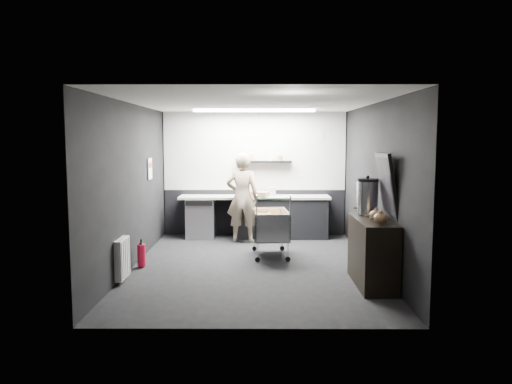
{
  "coord_description": "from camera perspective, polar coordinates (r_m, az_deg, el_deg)",
  "views": [
    {
      "loc": [
        0.09,
        -8.14,
        2.13
      ],
      "look_at": [
        0.04,
        0.4,
        1.2
      ],
      "focal_mm": 35.0,
      "sensor_mm": 36.0,
      "label": 1
    }
  ],
  "objects": [
    {
      "name": "white_container",
      "position": [
        10.58,
        -0.72,
        -0.08
      ],
      "size": [
        0.19,
        0.16,
        0.15
      ],
      "primitive_type": "cube",
      "rotation": [
        0.0,
        0.0,
        -0.19
      ],
      "color": "silver",
      "rests_on": "prep_counter"
    },
    {
      "name": "floating_shelf",
      "position": [
        10.78,
        0.9,
        3.47
      ],
      "size": [
        1.2,
        0.22,
        0.04
      ],
      "primitive_type": "cube",
      "color": "black",
      "rests_on": "wall_back"
    },
    {
      "name": "ceiling_strip",
      "position": [
        10.01,
        -0.21,
        9.28
      ],
      "size": [
        2.4,
        0.2,
        0.04
      ],
      "primitive_type": "cube",
      "color": "white",
      "rests_on": "ceiling"
    },
    {
      "name": "wall_front",
      "position": [
        5.45,
        -0.62,
        -2.06
      ],
      "size": [
        5.5,
        0.0,
        5.5
      ],
      "primitive_type": "plane",
      "rotation": [
        -1.57,
        0.0,
        0.0
      ],
      "color": "black",
      "rests_on": "floor"
    },
    {
      "name": "cardboard_box",
      "position": [
        10.58,
        0.08,
        -0.2
      ],
      "size": [
        0.65,
        0.57,
        0.11
      ],
      "primitive_type": "cube",
      "rotation": [
        0.0,
        0.0,
        -0.37
      ],
      "color": "#A67C58",
      "rests_on": "prep_counter"
    },
    {
      "name": "poster_red_band",
      "position": [
        9.68,
        -12.02,
        3.03
      ],
      "size": [
        0.02,
        0.22,
        0.1
      ],
      "primitive_type": "cube",
      "color": "red",
      "rests_on": "poster"
    },
    {
      "name": "floor",
      "position": [
        8.42,
        -0.31,
        -8.47
      ],
      "size": [
        5.5,
        5.5,
        0.0
      ],
      "primitive_type": "plane",
      "color": "black",
      "rests_on": "ground"
    },
    {
      "name": "wall_left",
      "position": [
        8.44,
        -14.01,
        0.7
      ],
      "size": [
        0.0,
        5.5,
        5.5
      ],
      "primitive_type": "plane",
      "rotation": [
        1.57,
        0.0,
        1.57
      ],
      "color": "black",
      "rests_on": "floor"
    },
    {
      "name": "prep_counter",
      "position": [
        10.7,
        0.55,
        -2.81
      ],
      "size": [
        3.2,
        0.61,
        0.9
      ],
      "color": "black",
      "rests_on": "floor"
    },
    {
      "name": "wall_back",
      "position": [
        10.92,
        -0.16,
        2.09
      ],
      "size": [
        5.5,
        0.0,
        5.5
      ],
      "primitive_type": "plane",
      "rotation": [
        1.57,
        0.0,
        0.0
      ],
      "color": "black",
      "rests_on": "floor"
    },
    {
      "name": "kitchen_wall_panel",
      "position": [
        10.88,
        -0.16,
        4.71
      ],
      "size": [
        3.95,
        0.02,
        1.7
      ],
      "primitive_type": "cube",
      "color": "#BBBCB7",
      "rests_on": "wall_back"
    },
    {
      "name": "wall_clock",
      "position": [
        10.94,
        7.23,
        6.24
      ],
      "size": [
        0.2,
        0.03,
        0.2
      ],
      "primitive_type": "cylinder",
      "rotation": [
        1.57,
        0.0,
        0.0
      ],
      "color": "silver",
      "rests_on": "wall_back"
    },
    {
      "name": "radiator",
      "position": [
        7.73,
        -15.04,
        -7.35
      ],
      "size": [
        0.1,
        0.5,
        0.6
      ],
      "primitive_type": "cube",
      "color": "silver",
      "rests_on": "wall_left"
    },
    {
      "name": "poster",
      "position": [
        9.69,
        -12.04,
        2.61
      ],
      "size": [
        0.02,
        0.3,
        0.4
      ],
      "primitive_type": "cube",
      "color": "white",
      "rests_on": "wall_left"
    },
    {
      "name": "pink_tub",
      "position": [
        10.63,
        1.78,
        0.05
      ],
      "size": [
        0.19,
        0.19,
        0.19
      ],
      "primitive_type": "cylinder",
      "color": "beige",
      "rests_on": "prep_counter"
    },
    {
      "name": "ceiling",
      "position": [
        8.16,
        -0.32,
        10.18
      ],
      "size": [
        5.5,
        5.5,
        0.0
      ],
      "primitive_type": "plane",
      "rotation": [
        3.14,
        0.0,
        0.0
      ],
      "color": "white",
      "rests_on": "wall_back"
    },
    {
      "name": "shopping_cart",
      "position": [
        9.02,
        1.64,
        -4.01
      ],
      "size": [
        0.68,
        1.05,
        1.12
      ],
      "color": "silver",
      "rests_on": "floor"
    },
    {
      "name": "sideboard",
      "position": [
        7.47,
        13.22,
        -5.73
      ],
      "size": [
        0.55,
        1.29,
        1.93
      ],
      "color": "black",
      "rests_on": "floor"
    },
    {
      "name": "fire_extinguisher",
      "position": [
        8.51,
        -12.96,
        -6.96
      ],
      "size": [
        0.14,
        0.14,
        0.45
      ],
      "color": "red",
      "rests_on": "floor"
    },
    {
      "name": "wall_right",
      "position": [
        8.4,
        13.46,
        0.68
      ],
      "size": [
        0.0,
        5.5,
        5.5
      ],
      "primitive_type": "plane",
      "rotation": [
        1.57,
        0.0,
        -1.57
      ],
      "color": "black",
      "rests_on": "floor"
    },
    {
      "name": "person",
      "position": [
        10.19,
        -1.57,
        -0.65
      ],
      "size": [
        0.72,
        0.52,
        1.84
      ],
      "primitive_type": "imported",
      "rotation": [
        0.0,
        0.0,
        3.02
      ],
      "color": "#BDB296",
      "rests_on": "floor"
    },
    {
      "name": "dado_panel",
      "position": [
        11.0,
        -0.16,
        -2.34
      ],
      "size": [
        3.95,
        0.02,
        1.0
      ],
      "primitive_type": "cube",
      "color": "black",
      "rests_on": "wall_back"
    }
  ]
}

